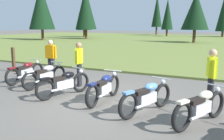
# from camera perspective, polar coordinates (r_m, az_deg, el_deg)

# --- Properties ---
(ground_plane) EXTENTS (140.00, 140.00, 0.00)m
(ground_plane) POSITION_cam_1_polar(r_m,az_deg,el_deg) (7.73, -2.00, -7.30)
(ground_plane) COLOR #605B54
(grass_moorland) EXTENTS (80.00, 44.00, 0.10)m
(grass_moorland) POSITION_cam_1_polar(r_m,az_deg,el_deg) (33.22, 20.48, 5.78)
(grass_moorland) COLOR olive
(grass_moorland) RESTS_ON ground
(forest_treeline) EXTENTS (46.36, 27.27, 8.81)m
(forest_treeline) POSITION_cam_1_polar(r_m,az_deg,el_deg) (40.90, 21.68, 12.58)
(forest_treeline) COLOR #47331E
(forest_treeline) RESTS_ON ground
(motorcycle_maroon) EXTENTS (0.62, 2.10, 0.88)m
(motorcycle_maroon) POSITION_cam_1_polar(r_m,az_deg,el_deg) (10.85, -18.88, -0.31)
(motorcycle_maroon) COLOR black
(motorcycle_maroon) RESTS_ON ground
(motorcycle_silver) EXTENTS (0.62, 2.09, 0.88)m
(motorcycle_silver) POSITION_cam_1_polar(r_m,az_deg,el_deg) (9.85, -14.78, -1.14)
(motorcycle_silver) COLOR black
(motorcycle_silver) RESTS_ON ground
(motorcycle_black) EXTENTS (0.85, 2.03, 0.88)m
(motorcycle_black) POSITION_cam_1_polar(r_m,az_deg,el_deg) (8.44, -10.71, -2.88)
(motorcycle_black) COLOR black
(motorcycle_black) RESTS_ON ground
(motorcycle_navy) EXTENTS (0.62, 2.10, 0.88)m
(motorcycle_navy) POSITION_cam_1_polar(r_m,az_deg,el_deg) (7.72, -1.78, -3.93)
(motorcycle_navy) COLOR black
(motorcycle_navy) RESTS_ON ground
(motorcycle_sky_blue) EXTENTS (0.91, 2.01, 0.88)m
(motorcycle_sky_blue) POSITION_cam_1_polar(r_m,az_deg,el_deg) (6.81, 7.86, -6.01)
(motorcycle_sky_blue) COLOR black
(motorcycle_sky_blue) RESTS_ON ground
(motorcycle_cream) EXTENTS (1.02, 1.95, 0.88)m
(motorcycle_cream) POSITION_cam_1_polar(r_m,az_deg,el_deg) (6.34, 19.37, -7.74)
(motorcycle_cream) COLOR black
(motorcycle_cream) RESTS_ON ground
(rider_checking_bike) EXTENTS (0.55, 0.26, 1.67)m
(rider_checking_bike) POSITION_cam_1_polar(r_m,az_deg,el_deg) (11.28, -13.59, 2.97)
(rider_checking_bike) COLOR #2D2D38
(rider_checking_bike) RESTS_ON ground
(rider_near_row_end) EXTENTS (0.31, 0.53, 1.67)m
(rider_near_row_end) POSITION_cam_1_polar(r_m,az_deg,el_deg) (7.56, 21.49, -1.01)
(rider_near_row_end) COLOR black
(rider_near_row_end) RESTS_ON ground
(rider_with_back_turned) EXTENTS (0.33, 0.52, 1.67)m
(rider_with_back_turned) POSITION_cam_1_polar(r_m,az_deg,el_deg) (9.61, -7.43, 1.93)
(rider_with_back_turned) COLOR black
(rider_with_back_turned) RESTS_ON ground
(trail_marker_post) EXTENTS (0.12, 0.12, 1.20)m
(trail_marker_post) POSITION_cam_1_polar(r_m,az_deg,el_deg) (13.41, -21.32, 2.20)
(trail_marker_post) COLOR #47331E
(trail_marker_post) RESTS_ON ground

